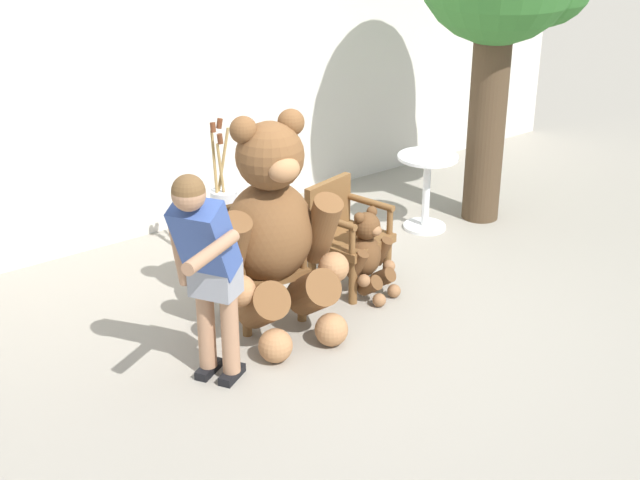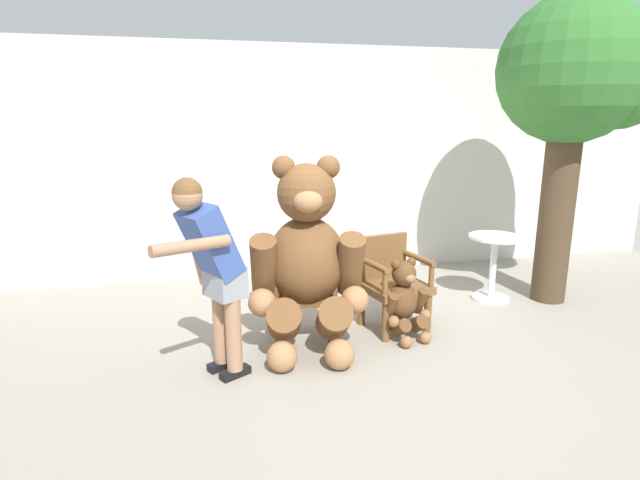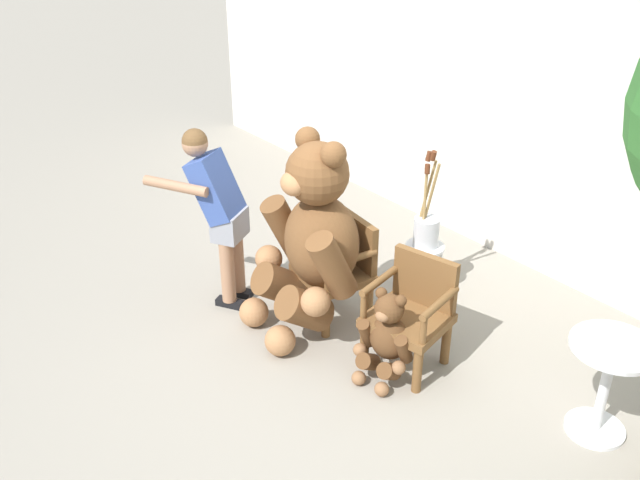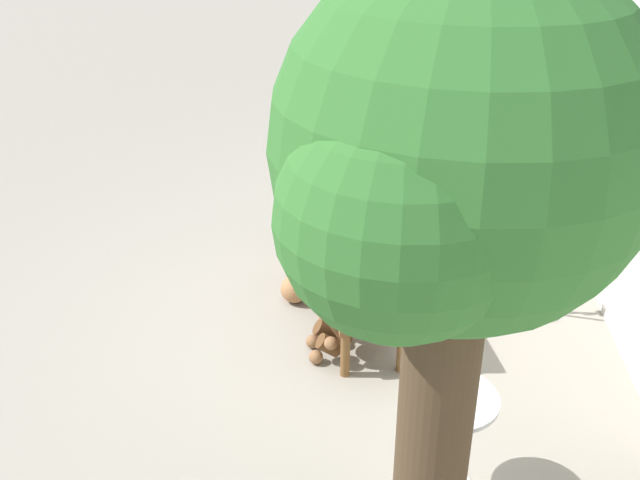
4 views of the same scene
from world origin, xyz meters
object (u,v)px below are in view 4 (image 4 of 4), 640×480
white_stool (477,278)px  patio_tree (450,176)px  teddy_bear_small (339,314)px  person_visitor (316,163)px  teddy_bear_large (350,211)px  wooden_chair_left (381,250)px  round_side_table (445,433)px  brush_bucket (481,248)px  wooden_chair_right (377,303)px

white_stool → patio_tree: bearing=-11.3°
teddy_bear_small → person_visitor: (-1.66, -0.36, 0.56)m
teddy_bear_small → white_stool: teddy_bear_small is taller
white_stool → patio_tree: 3.32m
teddy_bear_large → teddy_bear_small: size_ratio=2.24×
wooden_chair_left → round_side_table: (2.17, 0.44, -0.01)m
white_stool → brush_bucket: brush_bucket is taller
wooden_chair_left → teddy_bear_large: bearing=-94.2°
patio_tree → wooden_chair_right: bearing=-172.1°
wooden_chair_left → brush_bucket: size_ratio=0.99×
wooden_chair_left → patio_tree: size_ratio=0.27×
person_visitor → white_stool: (1.00, 1.44, -0.56)m
person_visitor → white_stool: 1.84m
brush_bucket → patio_tree: size_ratio=0.28×
teddy_bear_small → teddy_bear_large: bearing=179.3°
teddy_bear_small → round_side_table: size_ratio=1.02×
teddy_bear_large → person_visitor: teddy_bear_large is taller
wooden_chair_left → round_side_table: bearing=11.4°
wooden_chair_left → white_stool: size_ratio=1.87×
wooden_chair_left → teddy_bear_small: 0.91m
wooden_chair_right → person_visitor: (-1.63, -0.64, 0.45)m
wooden_chair_right → wooden_chair_left: bearing=179.9°
wooden_chair_right → white_stool: 1.03m
round_side_table → patio_tree: (0.67, -0.16, 1.85)m
teddy_bear_small → white_stool: (-0.66, 1.08, -0.00)m
wooden_chair_left → teddy_bear_large: teddy_bear_large is taller
wooden_chair_right → white_stool: wooden_chair_right is taller
person_visitor → round_side_table: (2.97, 1.08, -0.47)m
wooden_chair_right → patio_tree: bearing=7.9°
patio_tree → wooden_chair_left: bearing=-174.5°
teddy_bear_large → round_side_table: size_ratio=2.28×
wooden_chair_left → white_stool: (0.20, 0.80, -0.11)m
teddy_bear_small → patio_tree: size_ratio=0.23×
wooden_chair_right → patio_tree: size_ratio=0.27×
wooden_chair_left → teddy_bear_large: 0.44m
teddy_bear_small → person_visitor: 1.79m
brush_bucket → white_stool: bearing=-9.2°
wooden_chair_left → round_side_table: 2.21m
teddy_bear_small → patio_tree: bearing=15.6°
white_stool → teddy_bear_large: bearing=-101.8°
white_stool → brush_bucket: size_ratio=0.53×
wooden_chair_left → person_visitor: bearing=-141.2°
wooden_chair_left → patio_tree: 3.40m
white_stool → brush_bucket: bearing=170.8°
wooden_chair_right → patio_tree: patio_tree is taller
wooden_chair_left → white_stool: 0.83m
teddy_bear_small → round_side_table: 1.50m
wooden_chair_right → teddy_bear_large: (-0.86, -0.27, 0.34)m
wooden_chair_right → person_visitor: 1.81m
wooden_chair_right → round_side_table: bearing=18.2°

